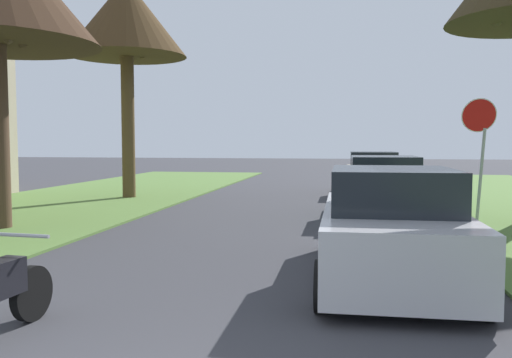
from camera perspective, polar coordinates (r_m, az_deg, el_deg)
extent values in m
cylinder|color=#9EA0A5|center=(13.42, 22.64, 0.27)|extent=(0.07, 0.59, 2.21)
cylinder|color=white|center=(13.73, 22.48, 6.24)|extent=(0.82, 0.27, 0.79)
cylinder|color=red|center=(13.74, 22.48, 6.24)|extent=(0.77, 0.27, 0.75)
cylinder|color=#4A3525|center=(13.03, -24.96, 15.94)|extent=(0.61, 1.07, 1.51)
cylinder|color=brown|center=(18.88, -13.35, 5.33)|extent=(0.44, 0.44, 4.75)
cone|color=#422F19|center=(19.33, -13.53, 16.23)|extent=(4.00, 4.00, 2.57)
cylinder|color=brown|center=(19.60, -12.80, 13.26)|extent=(1.14, 0.26, 0.84)
cylinder|color=brown|center=(18.94, -12.59, 14.05)|extent=(0.43, 0.92, 1.10)
cylinder|color=brown|center=(19.45, -12.30, 14.74)|extent=(0.97, 0.81, 1.71)
cube|color=#BCBCC1|center=(7.85, 13.98, -6.03)|extent=(1.86, 4.42, 0.85)
cube|color=black|center=(7.54, 14.21, -1.03)|extent=(1.62, 2.04, 0.56)
cylinder|color=black|center=(9.50, 7.85, -5.99)|extent=(0.21, 0.60, 0.60)
cylinder|color=black|center=(9.62, 18.32, -6.03)|extent=(0.21, 0.60, 0.60)
cylinder|color=black|center=(6.28, 7.14, -11.17)|extent=(0.21, 0.60, 0.60)
cylinder|color=black|center=(6.46, 23.05, -11.03)|extent=(0.21, 0.60, 0.60)
cube|color=#28663D|center=(14.17, 13.27, -1.60)|extent=(1.86, 4.42, 0.85)
cube|color=black|center=(13.90, 13.38, 1.21)|extent=(1.62, 2.04, 0.56)
cylinder|color=black|center=(15.81, 9.68, -2.04)|extent=(0.21, 0.60, 0.60)
cylinder|color=black|center=(15.92, 15.96, -2.10)|extent=(0.21, 0.60, 0.60)
cylinder|color=black|center=(12.53, 9.81, -3.61)|extent=(0.21, 0.60, 0.60)
cylinder|color=black|center=(12.67, 17.72, -3.65)|extent=(0.21, 0.60, 0.60)
cube|color=tan|center=(20.25, 12.19, 0.05)|extent=(1.86, 4.42, 0.85)
cube|color=black|center=(19.99, 12.25, 2.03)|extent=(1.62, 2.04, 0.56)
cylinder|color=black|center=(21.89, 9.68, -0.39)|extent=(0.21, 0.60, 0.60)
cylinder|color=black|center=(21.97, 14.22, -0.44)|extent=(0.21, 0.60, 0.60)
cylinder|color=black|center=(18.60, 9.76, -1.15)|extent=(0.21, 0.60, 0.60)
cylinder|color=black|center=(18.70, 15.10, -1.20)|extent=(0.21, 0.60, 0.60)
cylinder|color=black|center=(6.43, -22.59, -11.09)|extent=(0.15, 0.61, 0.60)
cylinder|color=#9EA0A5|center=(6.22, -23.30, -5.49)|extent=(0.60, 0.09, 0.04)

